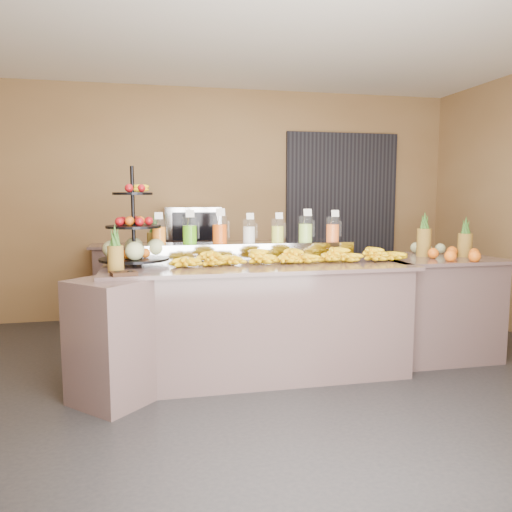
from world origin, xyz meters
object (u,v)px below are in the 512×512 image
object	(u,v)px
fruit_stand	(138,239)
right_fruit_pile	(449,249)
pitcher_tray	(249,251)
oven_warmer	(193,225)
condiment_caddy	(124,273)
banana_heap	(293,255)

from	to	relation	value
fruit_stand	right_fruit_pile	bearing A→B (deg)	-18.90
pitcher_tray	oven_warmer	bearing A→B (deg)	101.69
right_fruit_pile	condiment_caddy	bearing A→B (deg)	-171.50
fruit_stand	condiment_caddy	bearing A→B (deg)	-114.92
right_fruit_pile	oven_warmer	size ratio (longest dim) A/B	0.76
fruit_stand	oven_warmer	distance (m)	1.90
pitcher_tray	banana_heap	world-z (taller)	banana_heap
pitcher_tray	fruit_stand	distance (m)	0.97
condiment_caddy	fruit_stand	bearing A→B (deg)	80.84
banana_heap	oven_warmer	world-z (taller)	oven_warmer
right_fruit_pile	fruit_stand	bearing A→B (deg)	176.86
condiment_caddy	right_fruit_pile	distance (m)	2.87
pitcher_tray	banana_heap	size ratio (longest dim) A/B	0.93
banana_heap	right_fruit_pile	distance (m)	1.48
banana_heap	fruit_stand	world-z (taller)	fruit_stand
banana_heap	fruit_stand	size ratio (longest dim) A/B	2.51
condiment_caddy	oven_warmer	bearing A→B (deg)	73.63
banana_heap	oven_warmer	size ratio (longest dim) A/B	3.10
pitcher_tray	oven_warmer	distance (m)	1.71
condiment_caddy	pitcher_tray	bearing A→B (deg)	33.97
pitcher_tray	condiment_caddy	xyz separation A→B (m)	(-1.04, -0.70, -0.06)
pitcher_tray	right_fruit_pile	world-z (taller)	right_fruit_pile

